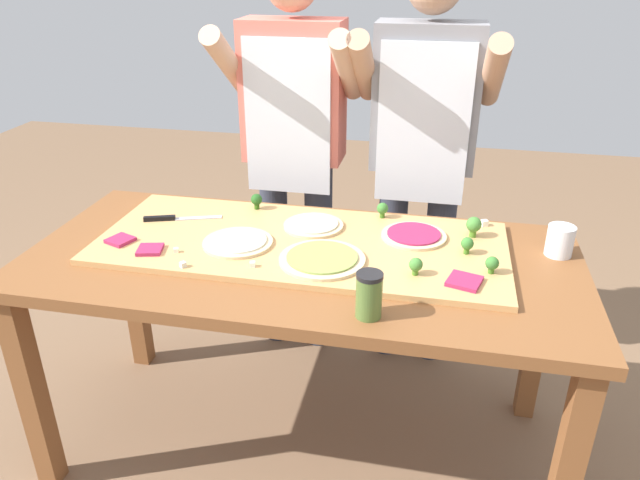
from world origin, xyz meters
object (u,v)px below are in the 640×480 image
(pizza_slice_near_right, at_px, (120,240))
(cook_left, at_px, (294,136))
(prep_table, at_px, (302,283))
(pizza_whole_pesto_green, at_px, (322,259))
(cheese_crumble_a, at_px, (253,264))
(broccoli_floret_front_right, at_px, (382,209))
(sauce_jar, at_px, (369,295))
(pizza_whole_beet_magenta, at_px, (414,235))
(broccoli_floret_back_mid, at_px, (467,244))
(pizza_whole_white_garlic, at_px, (238,241))
(cheese_crumble_b, at_px, (176,250))
(broccoli_floret_front_mid, at_px, (492,264))
(broccoli_floret_front_left, at_px, (416,265))
(broccoli_floret_center_right, at_px, (257,200))
(pizza_slice_far_right, at_px, (464,281))
(cook_right, at_px, (423,143))
(cheese_crumble_d, at_px, (183,265))
(flour_cup, at_px, (560,242))
(pizza_slice_near_left, at_px, (150,250))
(pizza_whole_cheese_artichoke, at_px, (313,225))
(broccoli_floret_back_right, at_px, (474,225))
(cheese_crumble_c, at_px, (484,223))
(chefs_knife, at_px, (172,218))

(pizza_slice_near_right, distance_m, cook_left, 0.85)
(prep_table, height_order, pizza_whole_pesto_green, pizza_whole_pesto_green)
(prep_table, relative_size, cheese_crumble_a, 108.72)
(broccoli_floret_front_right, bearing_deg, sauce_jar, -86.85)
(pizza_whole_beet_magenta, height_order, broccoli_floret_back_mid, broccoli_floret_back_mid)
(pizza_slice_near_right, xyz_separation_m, cook_left, (0.41, 0.72, 0.17))
(pizza_whole_white_garlic, relative_size, broccoli_floret_back_mid, 4.14)
(cheese_crumble_b, distance_m, cook_left, 0.80)
(broccoli_floret_front_mid, distance_m, broccoli_floret_front_left, 0.23)
(cheese_crumble_b, bearing_deg, broccoli_floret_center_right, 69.64)
(pizza_slice_far_right, bearing_deg, pizza_whole_beet_magenta, 120.43)
(cheese_crumble_b, bearing_deg, cook_right, 46.37)
(broccoli_floret_center_right, relative_size, sauce_jar, 0.45)
(sauce_jar, bearing_deg, cheese_crumble_d, 168.15)
(pizza_slice_near_right, relative_size, cook_left, 0.04)
(broccoli_floret_back_mid, bearing_deg, flour_cup, 17.46)
(pizza_slice_near_left, bearing_deg, broccoli_floret_front_mid, 4.10)
(prep_table, xyz_separation_m, pizza_whole_pesto_green, (0.08, -0.06, 0.13))
(prep_table, relative_size, pizza_slice_near_right, 23.64)
(cook_left, bearing_deg, pizza_slice_near_right, -119.58)
(broccoli_floret_front_left, xyz_separation_m, broccoli_floret_center_right, (-0.61, 0.38, 0.00))
(broccoli_floret_back_mid, relative_size, flour_cup, 0.55)
(flour_cup, bearing_deg, pizza_whole_cheese_artichoke, 179.49)
(pizza_whole_pesto_green, distance_m, broccoli_floret_back_right, 0.53)
(pizza_whole_cheese_artichoke, height_order, broccoli_floret_front_mid, broccoli_floret_front_mid)
(pizza_slice_far_right, height_order, cook_right, cook_right)
(pizza_whole_pesto_green, xyz_separation_m, broccoli_floret_back_right, (0.46, 0.27, 0.03))
(pizza_whole_beet_magenta, height_order, broccoli_floret_front_left, broccoli_floret_front_left)
(cheese_crumble_c, height_order, flour_cup, flour_cup)
(prep_table, relative_size, broccoli_floret_back_right, 25.13)
(prep_table, relative_size, chefs_knife, 6.70)
(cheese_crumble_d, bearing_deg, broccoli_floret_front_left, 8.02)
(prep_table, distance_m, pizza_whole_beet_magenta, 0.41)
(pizza_slice_near_right, height_order, cheese_crumble_d, cheese_crumble_d)
(broccoli_floret_back_right, bearing_deg, pizza_slice_far_right, -95.14)
(broccoli_floret_front_mid, xyz_separation_m, broccoli_floret_back_right, (-0.05, 0.25, 0.01))
(broccoli_floret_front_mid, distance_m, flour_cup, 0.30)
(broccoli_floret_front_mid, xyz_separation_m, broccoli_floret_back_mid, (-0.07, 0.11, 0.00))
(chefs_knife, relative_size, pizza_slice_near_right, 3.53)
(cheese_crumble_a, bearing_deg, prep_table, 49.81)
(pizza_slice_far_right, height_order, cheese_crumble_d, cheese_crumble_d)
(pizza_slice_near_left, bearing_deg, cheese_crumble_d, -27.96)
(broccoli_floret_front_right, distance_m, cook_left, 0.56)
(broccoli_floret_front_right, xyz_separation_m, flour_cup, (0.58, -0.14, -0.01))
(pizza_whole_white_garlic, xyz_separation_m, broccoli_floret_front_right, (0.44, 0.31, 0.03))
(broccoli_floret_front_right, relative_size, cheese_crumble_b, 3.86)
(pizza_slice_near_right, bearing_deg, prep_table, 6.05)
(pizza_whole_pesto_green, xyz_separation_m, pizza_slice_near_right, (-0.68, -0.00, -0.00))
(pizza_whole_pesto_green, bearing_deg, broccoli_floret_front_right, 68.73)
(pizza_whole_cheese_artichoke, height_order, flour_cup, flour_cup)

